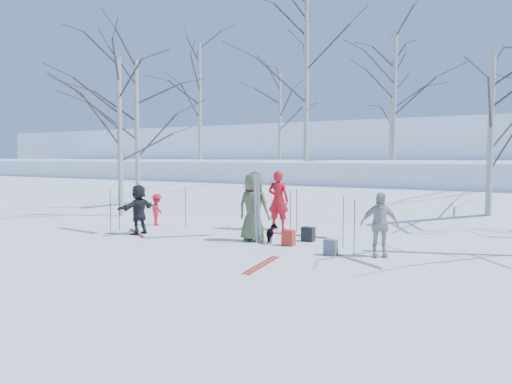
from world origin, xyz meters
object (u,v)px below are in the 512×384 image
Objects in this scene: skier_redor_behind at (255,201)px; skier_cream_east at (379,225)px; skier_olive_center at (253,207)px; skier_grey_west at (139,209)px; dog at (272,234)px; backpack_dark at (308,234)px; skier_red_north at (278,200)px; backpack_red at (288,238)px; skier_red_seated at (157,210)px; backpack_grey at (331,248)px.

skier_redor_behind reaches higher than skier_cream_east.
skier_olive_center is at bearing 146.85° from skier_redor_behind.
skier_grey_west is 2.44× the size of dog.
skier_olive_center reaches higher than backpack_dark.
skier_red_north is 4.40m from skier_grey_west.
skier_redor_behind reaches higher than backpack_dark.
skier_olive_center is 1.26× the size of skier_grey_west.
backpack_red is at bearing 145.26° from dog.
skier_grey_west is at bearing 37.67° from skier_red_north.
skier_red_seated is at bearing 140.72° from skier_cream_east.
backpack_dark is at bearing 179.74° from skier_redor_behind.
skier_redor_behind is 2.90m from backpack_dark.
skier_olive_center is at bearing 163.72° from backpack_grey.
skier_olive_center is at bearing 102.43° from skier_grey_west.
skier_grey_west reaches higher than backpack_dark.
dog is (0.62, -0.04, -0.69)m from skier_olive_center.
dog is 1.63× the size of backpack_grey.
skier_redor_behind is 4.81m from backpack_grey.
skier_red_seated is at bearing 166.25° from backpack_grey.
skier_red_north reaches higher than skier_red_seated.
skier_grey_west is at bearing 179.99° from backpack_grey.
skier_redor_behind is 4.67× the size of backpack_dark.
skier_red_seated is at bearing 177.92° from backpack_dark.
skier_redor_behind reaches higher than skier_red_seated.
skier_grey_west is 4.33m from dog.
backpack_grey is (1.47, -0.63, -0.02)m from backpack_red.
skier_red_north reaches higher than skier_olive_center.
backpack_red is at bearing 169.29° from skier_olive_center.
skier_grey_west reaches higher than backpack_grey.
skier_olive_center is at bearing -125.57° from skier_red_seated.
skier_cream_east is at bearing -179.58° from skier_redor_behind.
skier_cream_east is 7.32m from skier_grey_west.
skier_grey_west is at bearing -162.73° from backpack_dark.
skier_grey_west is 3.61× the size of backpack_red.
dog reaches higher than backpack_grey.
dog reaches higher than backpack_dark.
dog is (1.82, -2.06, -0.67)m from skier_redor_behind.
skier_redor_behind is at bearing -95.91° from skier_red_seated.
backpack_grey is (3.84, -2.78, -0.74)m from skier_redor_behind.
backpack_red is (2.38, -2.16, -0.72)m from skier_redor_behind.
skier_red_seated is (-3.30, -1.04, -0.39)m from skier_redor_behind.
skier_cream_east reaches higher than dog.
skier_redor_behind is at bearing 17.60° from skier_red_north.
skier_red_north reaches higher than skier_grey_west.
skier_cream_east is at bearing 149.89° from dog.
skier_olive_center reaches higher than skier_cream_east.
skier_olive_center is 1.00× the size of skier_red_north.
skier_red_north is 2.72m from dog.
backpack_dark is at bearing 132.08° from skier_red_north.
skier_olive_center is 3.06× the size of dog.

